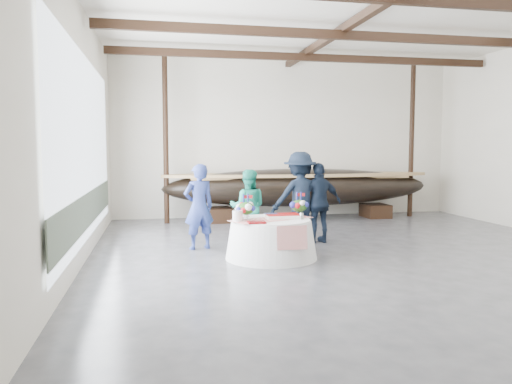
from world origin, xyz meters
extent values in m
cube|color=#3D3D42|center=(0.00, 0.00, 0.00)|extent=(10.00, 12.00, 0.01)
cube|color=silver|center=(0.00, 6.00, 2.25)|extent=(10.00, 0.02, 4.50)
cube|color=silver|center=(-5.00, 0.00, 2.25)|extent=(0.02, 12.00, 4.50)
cube|color=white|center=(0.00, 0.00, 4.50)|extent=(10.00, 12.00, 0.01)
cube|color=black|center=(0.00, 1.50, 4.25)|extent=(9.80, 0.12, 0.18)
cube|color=black|center=(0.00, 4.00, 4.25)|extent=(9.80, 0.12, 0.18)
cube|color=black|center=(0.00, 0.00, 4.38)|extent=(0.15, 11.76, 0.15)
cylinder|color=black|center=(-3.50, 5.10, 2.25)|extent=(0.14, 0.14, 4.50)
cylinder|color=black|center=(3.50, 5.10, 2.25)|extent=(0.14, 0.14, 4.50)
cube|color=silver|center=(-4.95, 1.00, 2.00)|extent=(0.02, 7.00, 3.20)
cube|color=#596654|center=(-4.94, 1.00, 0.90)|extent=(0.02, 7.00, 0.60)
cube|color=black|center=(-2.12, 5.10, 0.19)|extent=(0.66, 0.85, 0.38)
cube|color=black|center=(2.42, 5.10, 0.19)|extent=(0.66, 0.85, 0.38)
ellipsoid|color=black|center=(0.15, 5.10, 0.90)|extent=(7.57, 1.51, 1.04)
cube|color=#9E7A4C|center=(0.15, 5.10, 1.18)|extent=(6.06, 0.99, 0.06)
cone|color=silver|center=(-1.74, 0.43, 0.34)|extent=(1.65, 1.65, 0.68)
cylinder|color=silver|center=(-1.74, 0.43, 0.69)|extent=(1.40, 1.40, 0.04)
cube|color=#B71512|center=(-1.74, 0.43, 0.71)|extent=(1.62, 1.11, 0.01)
cube|color=white|center=(-1.52, 0.48, 0.75)|extent=(0.60, 0.40, 0.07)
cylinder|color=white|center=(-2.38, 0.28, 0.80)|extent=(0.18, 0.18, 0.19)
cylinder|color=white|center=(-2.26, 0.75, 0.80)|extent=(0.18, 0.18, 0.18)
cube|color=#65080C|center=(-2.09, 0.01, 0.73)|extent=(0.30, 0.24, 0.03)
cone|color=silver|center=(-1.21, 0.31, 0.77)|extent=(0.09, 0.09, 0.12)
imported|color=navy|center=(-2.94, 1.52, 0.84)|extent=(0.70, 0.56, 1.68)
imported|color=#1D9A7E|center=(-1.92, 1.78, 0.78)|extent=(0.85, 0.72, 1.55)
imported|color=black|center=(-0.81, 1.78, 0.96)|extent=(1.27, 0.77, 1.91)
imported|color=black|center=(-0.41, 1.71, 0.84)|extent=(1.03, 0.54, 1.68)
camera|label=1|loc=(-3.74, -8.22, 1.98)|focal=35.00mm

